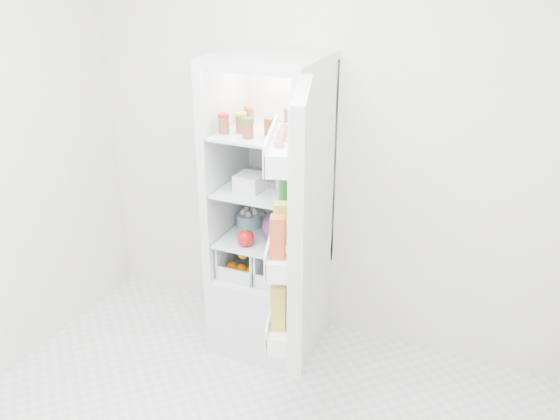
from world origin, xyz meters
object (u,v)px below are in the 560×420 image
at_px(mushroom_bowl, 249,219).
at_px(refrigerator, 273,243).
at_px(fridge_door, 295,232).
at_px(red_cabbage, 277,228).

bearing_deg(mushroom_bowl, refrigerator, -6.56).
xyz_separation_m(refrigerator, fridge_door, (0.39, -0.62, 0.43)).
relative_size(red_cabbage, mushroom_bowl, 1.10).
xyz_separation_m(red_cabbage, mushroom_bowl, (-0.25, 0.14, -0.05)).
distance_m(red_cabbage, fridge_door, 0.65).
relative_size(refrigerator, mushroom_bowl, 11.20).
bearing_deg(fridge_door, refrigerator, 14.61).
distance_m(red_cabbage, mushroom_bowl, 0.29).
bearing_deg(refrigerator, red_cabbage, -55.97).
xyz_separation_m(refrigerator, mushroom_bowl, (-0.17, 0.02, 0.12)).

